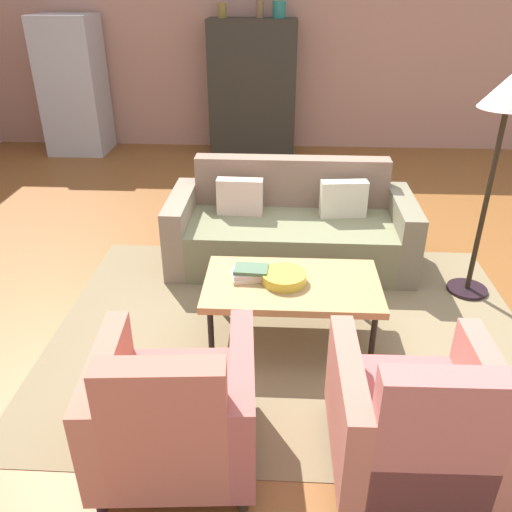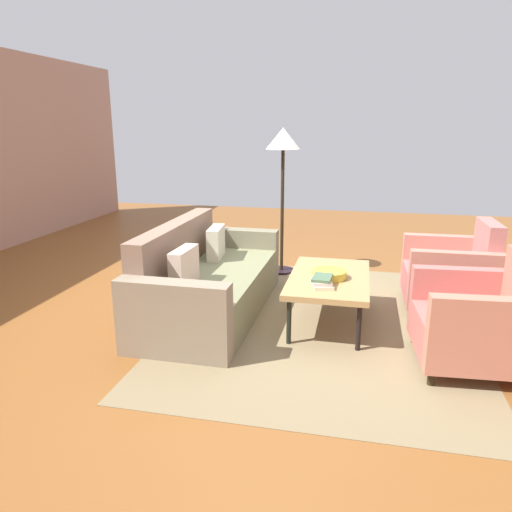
{
  "view_description": "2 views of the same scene",
  "coord_description": "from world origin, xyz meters",
  "px_view_note": "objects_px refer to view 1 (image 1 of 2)",
  "views": [
    {
      "loc": [
        -0.37,
        -3.82,
        2.28
      ],
      "look_at": [
        -0.53,
        -0.63,
        0.58
      ],
      "focal_mm": 36.9,
      "sensor_mm": 36.0,
      "label": 1
    },
    {
      "loc": [
        -4.42,
        -0.98,
        1.75
      ],
      "look_at": [
        -0.49,
        -0.11,
        0.65
      ],
      "focal_mm": 33.68,
      "sensor_mm": 36.0,
      "label": 2
    }
  ],
  "objects_px": {
    "armchair_left": "(174,416)",
    "vase_round": "(260,8)",
    "book_stack": "(251,273)",
    "vase_small": "(279,9)",
    "refrigerator": "(74,86)",
    "cabinet": "(253,88)",
    "fruit_bowl": "(284,277)",
    "coffee_table": "(292,287)",
    "floor_lamp": "(506,113)",
    "couch": "(290,229)",
    "vase_tall": "(222,10)",
    "armchair_right": "(417,425)"
  },
  "relations": [
    {
      "from": "book_stack",
      "to": "vase_round",
      "type": "height_order",
      "value": "vase_round"
    },
    {
      "from": "coffee_table",
      "to": "book_stack",
      "type": "relative_size",
      "value": 3.96
    },
    {
      "from": "couch",
      "to": "fruit_bowl",
      "type": "distance_m",
      "value": 1.2
    },
    {
      "from": "couch",
      "to": "refrigerator",
      "type": "xyz_separation_m",
      "value": [
        -3.04,
        3.22,
        0.64
      ]
    },
    {
      "from": "armchair_right",
      "to": "vase_tall",
      "type": "height_order",
      "value": "vase_tall"
    },
    {
      "from": "coffee_table",
      "to": "refrigerator",
      "type": "bearing_deg",
      "value": 124.58
    },
    {
      "from": "cabinet",
      "to": "refrigerator",
      "type": "distance_m",
      "value": 2.52
    },
    {
      "from": "armchair_left",
      "to": "vase_small",
      "type": "distance_m",
      "value": 5.9
    },
    {
      "from": "armchair_right",
      "to": "fruit_bowl",
      "type": "height_order",
      "value": "armchair_right"
    },
    {
      "from": "vase_small",
      "to": "floor_lamp",
      "type": "relative_size",
      "value": 0.12
    },
    {
      "from": "book_stack",
      "to": "armchair_left",
      "type": "bearing_deg",
      "value": -104.57
    },
    {
      "from": "fruit_bowl",
      "to": "book_stack",
      "type": "bearing_deg",
      "value": 169.48
    },
    {
      "from": "coffee_table",
      "to": "refrigerator",
      "type": "relative_size",
      "value": 0.65
    },
    {
      "from": "coffee_table",
      "to": "cabinet",
      "type": "distance_m",
      "value": 4.57
    },
    {
      "from": "armchair_left",
      "to": "coffee_table",
      "type": "bearing_deg",
      "value": 58.79
    },
    {
      "from": "vase_round",
      "to": "refrigerator",
      "type": "relative_size",
      "value": 0.14
    },
    {
      "from": "vase_tall",
      "to": "refrigerator",
      "type": "xyz_separation_m",
      "value": [
        -2.11,
        -0.1,
        -0.97
      ]
    },
    {
      "from": "coffee_table",
      "to": "armchair_left",
      "type": "height_order",
      "value": "armchair_left"
    },
    {
      "from": "couch",
      "to": "cabinet",
      "type": "bearing_deg",
      "value": -80.63
    },
    {
      "from": "armchair_left",
      "to": "fruit_bowl",
      "type": "height_order",
      "value": "armchair_left"
    },
    {
      "from": "coffee_table",
      "to": "cabinet",
      "type": "height_order",
      "value": "cabinet"
    },
    {
      "from": "couch",
      "to": "floor_lamp",
      "type": "distance_m",
      "value": 1.92
    },
    {
      "from": "vase_small",
      "to": "cabinet",
      "type": "bearing_deg",
      "value": 179.23
    },
    {
      "from": "book_stack",
      "to": "floor_lamp",
      "type": "bearing_deg",
      "value": 20.13
    },
    {
      "from": "couch",
      "to": "cabinet",
      "type": "distance_m",
      "value": 3.42
    },
    {
      "from": "cabinet",
      "to": "floor_lamp",
      "type": "relative_size",
      "value": 1.05
    },
    {
      "from": "refrigerator",
      "to": "armchair_left",
      "type": "bearing_deg",
      "value": -66.33
    },
    {
      "from": "refrigerator",
      "to": "floor_lamp",
      "type": "distance_m",
      "value": 5.86
    },
    {
      "from": "coffee_table",
      "to": "book_stack",
      "type": "bearing_deg",
      "value": 171.57
    },
    {
      "from": "book_stack",
      "to": "vase_round",
      "type": "distance_m",
      "value": 4.7
    },
    {
      "from": "vase_small",
      "to": "floor_lamp",
      "type": "height_order",
      "value": "vase_small"
    },
    {
      "from": "floor_lamp",
      "to": "coffee_table",
      "type": "bearing_deg",
      "value": -155.0
    },
    {
      "from": "coffee_table",
      "to": "book_stack",
      "type": "height_order",
      "value": "book_stack"
    },
    {
      "from": "coffee_table",
      "to": "vase_tall",
      "type": "distance_m",
      "value": 4.84
    },
    {
      "from": "armchair_left",
      "to": "vase_round",
      "type": "distance_m",
      "value": 5.89
    },
    {
      "from": "fruit_bowl",
      "to": "cabinet",
      "type": "distance_m",
      "value": 4.56
    },
    {
      "from": "armchair_left",
      "to": "book_stack",
      "type": "relative_size",
      "value": 2.91
    },
    {
      "from": "refrigerator",
      "to": "coffee_table",
      "type": "bearing_deg",
      "value": -55.42
    },
    {
      "from": "armchair_left",
      "to": "refrigerator",
      "type": "relative_size",
      "value": 0.48
    },
    {
      "from": "coffee_table",
      "to": "floor_lamp",
      "type": "relative_size",
      "value": 0.7
    },
    {
      "from": "armchair_right",
      "to": "floor_lamp",
      "type": "xyz_separation_m",
      "value": [
        0.85,
        1.84,
        1.1
      ]
    },
    {
      "from": "couch",
      "to": "cabinet",
      "type": "xyz_separation_m",
      "value": [
        -0.53,
        3.33,
        0.61
      ]
    },
    {
      "from": "vase_small",
      "to": "vase_tall",
      "type": "bearing_deg",
      "value": 180.0
    },
    {
      "from": "vase_tall",
      "to": "refrigerator",
      "type": "relative_size",
      "value": 0.1
    },
    {
      "from": "vase_round",
      "to": "refrigerator",
      "type": "bearing_deg",
      "value": -177.81
    },
    {
      "from": "vase_tall",
      "to": "armchair_right",
      "type": "bearing_deg",
      "value": -74.95
    },
    {
      "from": "vase_small",
      "to": "refrigerator",
      "type": "distance_m",
      "value": 3.03
    },
    {
      "from": "armchair_right",
      "to": "floor_lamp",
      "type": "height_order",
      "value": "floor_lamp"
    },
    {
      "from": "armchair_right",
      "to": "refrigerator",
      "type": "xyz_separation_m",
      "value": [
        -3.64,
        5.57,
        0.58
      ]
    },
    {
      "from": "cabinet",
      "to": "refrigerator",
      "type": "bearing_deg",
      "value": -177.62
    }
  ]
}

